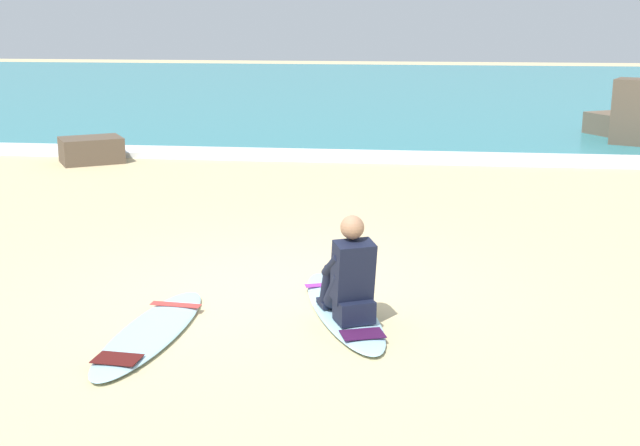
{
  "coord_description": "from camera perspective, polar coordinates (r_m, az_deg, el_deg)",
  "views": [
    {
      "loc": [
        1.38,
        -7.78,
        2.72
      ],
      "look_at": [
        0.36,
        0.63,
        0.55
      ],
      "focal_mm": 46.25,
      "sensor_mm": 36.0,
      "label": 1
    }
  ],
  "objects": [
    {
      "name": "breaking_foam",
      "position": [
        15.8,
        1.8,
        4.66
      ],
      "size": [
        80.0,
        0.9,
        0.11
      ],
      "primitive_type": "cube",
      "color": "white",
      "rests_on": "ground"
    },
    {
      "name": "ground_plane",
      "position": [
        8.36,
        -3.0,
        -4.65
      ],
      "size": [
        80.0,
        80.0,
        0.0
      ],
      "primitive_type": "plane",
      "color": "#CCB584"
    },
    {
      "name": "shoreline_rock",
      "position": [
        15.94,
        -15.54,
        4.89
      ],
      "size": [
        1.35,
        1.26,
        0.47
      ],
      "primitive_type": "cube",
      "rotation": [
        0.0,
        0.0,
        0.56
      ],
      "color": "brown",
      "rests_on": "ground"
    },
    {
      "name": "sea",
      "position": [
        29.36,
        4.24,
        9.13
      ],
      "size": [
        80.0,
        28.0,
        0.1
      ],
      "primitive_type": "cube",
      "color": "teal",
      "rests_on": "ground"
    },
    {
      "name": "surfboard_main",
      "position": [
        7.72,
        1.61,
        -5.99
      ],
      "size": [
        1.21,
        2.28,
        0.08
      ],
      "color": "#9ED1E5",
      "rests_on": "ground"
    },
    {
      "name": "surfer_seated",
      "position": [
        7.31,
        2.08,
        -3.85
      ],
      "size": [
        0.59,
        0.77,
        0.95
      ],
      "color": "black",
      "rests_on": "surfboard_main"
    },
    {
      "name": "surfboard_spare_near",
      "position": [
        7.35,
        -11.62,
        -7.37
      ],
      "size": [
        0.69,
        2.14,
        0.08
      ],
      "color": "#9ED1E5",
      "rests_on": "ground"
    }
  ]
}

